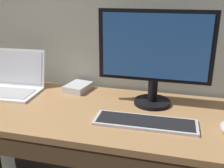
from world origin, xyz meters
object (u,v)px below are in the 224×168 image
Objects in this scene: wired_keyboard at (145,122)px; external_drive_box at (78,87)px; laptop_white at (14,83)px; external_monitor at (154,55)px.

wired_keyboard is 2.97× the size of external_drive_box.
external_drive_box is (0.35, 0.10, -0.03)m from laptop_white.
wired_keyboard is (-0.00, -0.21, -0.25)m from external_monitor.
external_drive_box reaches higher than wired_keyboard.
laptop_white is 0.82m from external_monitor.
external_monitor is 3.59× the size of external_drive_box.
laptop_white is at bearing -164.17° from external_drive_box.
external_monitor reaches higher than wired_keyboard.
laptop_white is at bearing 165.03° from wired_keyboard.
laptop_white reaches higher than wired_keyboard.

